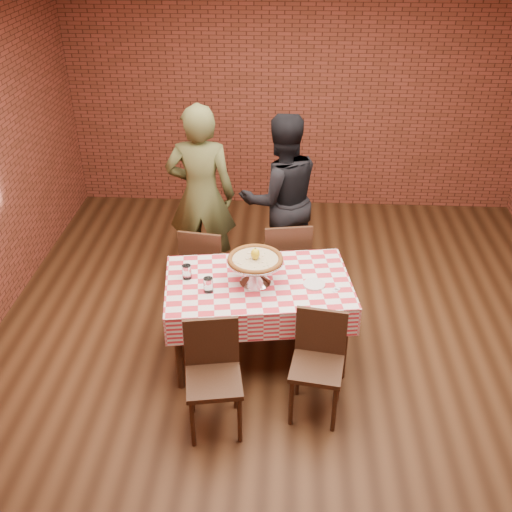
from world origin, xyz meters
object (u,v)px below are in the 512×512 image
object	(u,v)px
pizza_stand	(255,271)
chair_near_right	(317,370)
chair_far_right	(284,260)
diner_olive	(201,196)
water_glass_left	(208,285)
diner_black	(281,198)
chair_near_left	(214,382)
chair_far_left	(207,265)
table	(258,318)
water_glass_right	(187,272)
condiment_caddy	(264,256)
pizza	(255,260)

from	to	relation	value
pizza_stand	chair_near_right	bearing A→B (deg)	-53.10
chair_far_right	diner_olive	world-z (taller)	diner_olive
water_glass_left	diner_olive	size ratio (longest dim) A/B	0.07
water_glass_left	diner_olive	xyz separation A→B (m)	(-0.24, 1.39, 0.11)
chair_far_right	diner_black	world-z (taller)	diner_black
pizza_stand	chair_near_left	xyz separation A→B (m)	(-0.25, -0.85, -0.42)
chair_far_left	diner_black	size ratio (longest dim) A/B	0.50
diner_black	chair_near_right	bearing A→B (deg)	80.66
chair_near_right	diner_olive	distance (m)	2.25
table	diner_black	xyz separation A→B (m)	(0.15, 1.32, 0.50)
water_glass_right	condiment_caddy	distance (m)	0.68
chair_far_left	diner_black	distance (m)	1.00
chair_far_right	diner_olive	distance (m)	1.04
diner_black	chair_near_left	bearing A→B (deg)	60.47
diner_olive	condiment_caddy	bearing A→B (deg)	123.93
diner_olive	chair_near_left	bearing A→B (deg)	98.62
chair_near_left	chair_far_left	size ratio (longest dim) A/B	1.00
water_glass_left	diner_black	world-z (taller)	diner_black
table	condiment_caddy	bearing A→B (deg)	82.15
condiment_caddy	chair_near_right	xyz separation A→B (m)	(0.44, -0.95, -0.40)
water_glass_left	chair_far_right	bearing A→B (deg)	59.34
chair_near_left	diner_black	xyz separation A→B (m)	(0.43, 2.19, 0.43)
table	chair_near_right	bearing A→B (deg)	-54.87
pizza	pizza_stand	bearing A→B (deg)	0.00
chair_far_left	condiment_caddy	bearing A→B (deg)	149.34
water_glass_left	chair_far_left	size ratio (longest dim) A/B	0.14
diner_olive	diner_black	distance (m)	0.79
water_glass_left	diner_olive	world-z (taller)	diner_olive
diner_black	pizza_stand	bearing A→B (deg)	63.97
condiment_caddy	chair_near_left	size ratio (longest dim) A/B	0.17
chair_near_right	chair_far_left	xyz separation A→B (m)	(-1.01, 1.41, 0.01)
diner_black	table	bearing A→B (deg)	64.90
chair_far_left	chair_far_right	distance (m)	0.75
pizza	water_glass_right	world-z (taller)	pizza
chair_near_right	diner_black	bearing A→B (deg)	107.86
table	condiment_caddy	distance (m)	0.53
water_glass_right	chair_far_left	size ratio (longest dim) A/B	0.14
pizza	chair_far_right	size ratio (longest dim) A/B	0.49
pizza_stand	chair_near_left	world-z (taller)	pizza_stand
water_glass_left	chair_near_left	distance (m)	0.80
diner_olive	water_glass_right	bearing A→B (deg)	90.97
pizza_stand	diner_olive	xyz separation A→B (m)	(-0.61, 1.24, 0.07)
water_glass_left	diner_black	distance (m)	1.59
condiment_caddy	pizza	bearing A→B (deg)	-120.17
table	chair_far_right	distance (m)	0.86
pizza	chair_near_right	distance (m)	0.99
chair_near_right	pizza_stand	bearing A→B (deg)	135.68
condiment_caddy	diner_black	world-z (taller)	diner_black
pizza_stand	chair_far_left	distance (m)	1.00
chair_far_right	diner_olive	bearing A→B (deg)	-34.80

